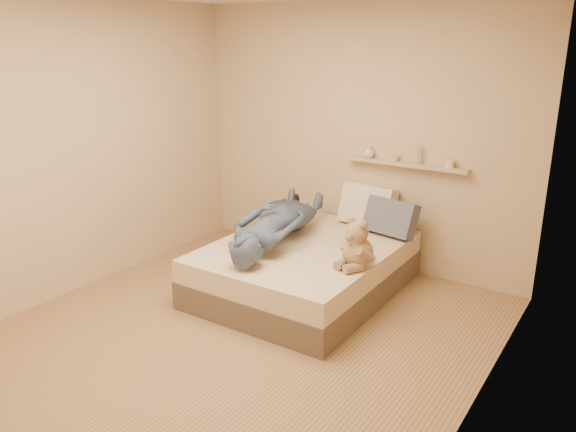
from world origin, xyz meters
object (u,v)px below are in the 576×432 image
Objects in this scene: teddy_bear at (356,247)px; pillow_cream at (368,206)px; bed at (305,268)px; person at (275,222)px; game_console at (239,238)px; wall_shelf at (405,164)px; pillow_grey at (391,218)px; dark_plush at (295,206)px.

pillow_cream is at bearing 111.30° from teddy_bear.
bed is 0.51m from person.
game_console is 0.46× the size of teddy_bear.
wall_shelf is at bearing 58.53° from game_console.
teddy_bear is 0.84× the size of pillow_grey.
bed is 0.95m from pillow_grey.
bed is 4.50× the size of teddy_bear.
teddy_bear is at bearing -86.39° from wall_shelf.
pillow_grey is (0.86, 1.22, 0.01)m from game_console.
dark_plush reaches higher than bed.
game_console is at bearing -111.88° from pillow_cream.
wall_shelf is at bearing 13.27° from pillow_cream.
dark_plush is (-0.55, 0.68, 0.33)m from bed.
pillow_cream is at bearing 11.36° from dark_plush.
wall_shelf reaches higher than bed.
pillow_grey is at bearing -96.66° from wall_shelf.
wall_shelf reaches higher than person.
person is 1.36m from wall_shelf.
teddy_bear is (0.95, 0.32, 0.02)m from game_console.
pillow_cream reaches higher than game_console.
teddy_bear is at bearing -18.74° from bed.
wall_shelf is (0.88, 1.44, 0.49)m from game_console.
bed is 0.74m from game_console.
game_console is (-0.33, -0.53, 0.38)m from bed.
pillow_grey is 1.11m from person.
game_console reaches higher than bed.
wall_shelf reaches higher than teddy_bear.
teddy_bear reaches higher than dark_plush.
teddy_bear is 0.91m from person.
wall_shelf is (-0.07, 1.12, 0.48)m from teddy_bear.
pillow_cream is 0.34m from pillow_grey.
teddy_bear is 0.26× the size of person.
pillow_cream is 1.10× the size of pillow_grey.
dark_plush is 0.21× the size of wall_shelf.
pillow_grey is (0.52, 0.69, 0.40)m from bed.
dark_plush is 0.16× the size of person.
person is (-0.90, 0.14, 0.02)m from teddy_bear.
person is (-0.49, -0.90, -0.01)m from pillow_cream.
pillow_grey reaches higher than game_console.
person is (0.27, -0.75, 0.08)m from dark_plush.
teddy_bear is 1.22m from wall_shelf.
teddy_bear reaches higher than bed.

